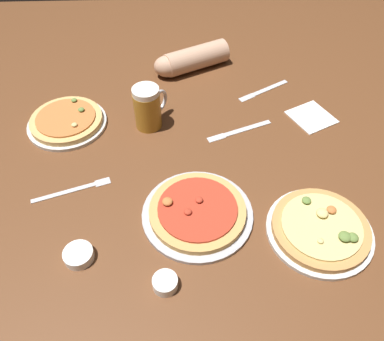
% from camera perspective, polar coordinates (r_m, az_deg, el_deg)
% --- Properties ---
extents(ground_plane, '(2.40, 2.40, 0.03)m').
position_cam_1_polar(ground_plane, '(1.16, 0.00, -1.15)').
color(ground_plane, brown).
extents(pizza_plate_near, '(0.30, 0.30, 0.05)m').
position_cam_1_polar(pizza_plate_near, '(1.05, 0.80, -6.16)').
color(pizza_plate_near, '#B2B2B7').
rests_on(pizza_plate_near, ground_plane).
extents(pizza_plate_far, '(0.26, 0.26, 0.05)m').
position_cam_1_polar(pizza_plate_far, '(1.37, -18.04, 6.95)').
color(pizza_plate_far, silver).
rests_on(pizza_plate_far, ground_plane).
extents(pizza_plate_side, '(0.28, 0.28, 0.05)m').
position_cam_1_polar(pizza_plate_side, '(1.07, 18.47, -8.19)').
color(pizza_plate_side, silver).
rests_on(pizza_plate_side, ground_plane).
extents(beer_mug_dark, '(0.11, 0.12, 0.15)m').
position_cam_1_polar(beer_mug_dark, '(1.28, -6.52, 9.27)').
color(beer_mug_dark, '#B27A23').
rests_on(beer_mug_dark, ground_plane).
extents(ramekin_sauce, '(0.06, 0.06, 0.03)m').
position_cam_1_polar(ramekin_sauce, '(0.95, -3.99, -16.27)').
color(ramekin_sauce, white).
rests_on(ramekin_sauce, ground_plane).
extents(ramekin_butter, '(0.07, 0.07, 0.03)m').
position_cam_1_polar(ramekin_butter, '(1.02, -16.43, -11.92)').
color(ramekin_butter, white).
rests_on(ramekin_butter, ground_plane).
extents(napkin_folded, '(0.18, 0.18, 0.01)m').
position_cam_1_polar(napkin_folded, '(1.40, 17.27, 7.63)').
color(napkin_folded, white).
rests_on(napkin_folded, ground_plane).
extents(fork_left, '(0.22, 0.09, 0.01)m').
position_cam_1_polar(fork_left, '(1.16, -17.13, -2.73)').
color(fork_left, silver).
rests_on(fork_left, ground_plane).
extents(knife_right, '(0.22, 0.10, 0.01)m').
position_cam_1_polar(knife_right, '(1.30, 6.99, 5.88)').
color(knife_right, silver).
rests_on(knife_right, ground_plane).
extents(knife_spare, '(0.20, 0.13, 0.01)m').
position_cam_1_polar(knife_spare, '(1.49, 10.53, 11.58)').
color(knife_spare, silver).
rests_on(knife_spare, ground_plane).
extents(diner_arm, '(0.30, 0.19, 0.09)m').
position_cam_1_polar(diner_arm, '(1.55, -0.40, 16.06)').
color(diner_arm, tan).
rests_on(diner_arm, ground_plane).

